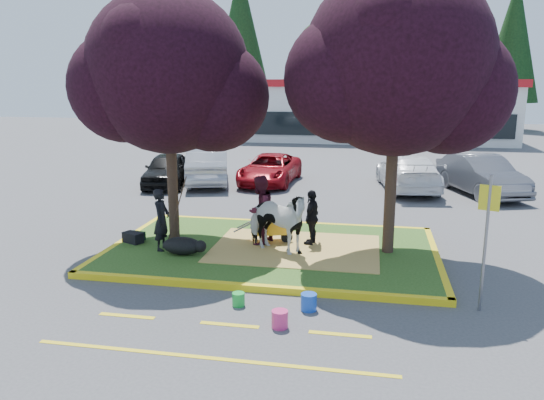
% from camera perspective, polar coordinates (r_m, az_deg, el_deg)
% --- Properties ---
extents(ground, '(90.00, 90.00, 0.00)m').
position_cam_1_polar(ground, '(13.71, 0.04, -5.70)').
color(ground, '#424244').
rests_on(ground, ground).
extents(median_island, '(8.00, 5.00, 0.15)m').
position_cam_1_polar(median_island, '(13.69, 0.04, -5.40)').
color(median_island, '#294C17').
rests_on(median_island, ground).
extents(curb_near, '(8.30, 0.16, 0.15)m').
position_cam_1_polar(curb_near, '(11.32, -2.42, -9.40)').
color(curb_near, yellow).
rests_on(curb_near, ground).
extents(curb_far, '(8.30, 0.16, 0.15)m').
position_cam_1_polar(curb_far, '(16.13, 1.75, -2.59)').
color(curb_far, yellow).
rests_on(curb_far, ground).
extents(curb_left, '(0.16, 5.30, 0.15)m').
position_cam_1_polar(curb_left, '(14.96, -15.55, -4.29)').
color(curb_left, yellow).
rests_on(curb_left, ground).
extents(curb_right, '(0.16, 5.30, 0.15)m').
position_cam_1_polar(curb_right, '(13.58, 17.32, -6.16)').
color(curb_right, yellow).
rests_on(curb_right, ground).
extents(straw_bedding, '(4.20, 3.00, 0.01)m').
position_cam_1_polar(straw_bedding, '(13.57, 2.54, -5.22)').
color(straw_bedding, tan).
rests_on(straw_bedding, median_island).
extents(tree_purple_left, '(5.06, 4.20, 6.51)m').
position_cam_1_polar(tree_purple_left, '(14.15, -11.06, 12.60)').
color(tree_purple_left, black).
rests_on(tree_purple_left, median_island).
extents(tree_purple_right, '(5.30, 4.40, 6.82)m').
position_cam_1_polar(tree_purple_right, '(12.97, 13.35, 13.39)').
color(tree_purple_right, black).
rests_on(tree_purple_right, median_island).
extents(fire_lane_stripe_a, '(1.10, 0.12, 0.01)m').
position_cam_1_polar(fire_lane_stripe_a, '(10.58, -15.34, -11.93)').
color(fire_lane_stripe_a, yellow).
rests_on(fire_lane_stripe_a, ground).
extents(fire_lane_stripe_b, '(1.10, 0.12, 0.01)m').
position_cam_1_polar(fire_lane_stripe_b, '(9.92, -4.60, -13.24)').
color(fire_lane_stripe_b, yellow).
rests_on(fire_lane_stripe_b, ground).
extents(fire_lane_stripe_c, '(1.10, 0.12, 0.01)m').
position_cam_1_polar(fire_lane_stripe_c, '(9.63, 7.34, -14.15)').
color(fire_lane_stripe_c, yellow).
rests_on(fire_lane_stripe_c, ground).
extents(fire_lane_long, '(6.00, 0.10, 0.01)m').
position_cam_1_polar(fire_lane_long, '(8.90, -6.71, -16.53)').
color(fire_lane_long, yellow).
rests_on(fire_lane_long, ground).
extents(retail_building, '(20.40, 8.40, 4.40)m').
position_cam_1_polar(retail_building, '(40.82, 10.30, 9.63)').
color(retail_building, silver).
rests_on(retail_building, ground).
extents(treeline, '(46.58, 7.80, 14.63)m').
position_cam_1_polar(treeline, '(50.52, 9.79, 16.44)').
color(treeline, black).
rests_on(treeline, ground).
extents(cow, '(2.06, 1.55, 1.59)m').
position_cam_1_polar(cow, '(13.04, 0.43, -2.34)').
color(cow, white).
rests_on(cow, median_island).
extents(calf, '(1.06, 0.69, 0.43)m').
position_cam_1_polar(calf, '(13.26, -9.63, -4.87)').
color(calf, black).
rests_on(calf, median_island).
extents(handler, '(0.38, 0.57, 1.57)m').
position_cam_1_polar(handler, '(13.57, -11.80, -2.06)').
color(handler, black).
rests_on(handler, median_island).
extents(visitor_a, '(0.93, 1.05, 1.81)m').
position_cam_1_polar(visitor_a, '(13.73, -1.31, -1.09)').
color(visitor_a, '#441321').
rests_on(visitor_a, median_island).
extents(visitor_b, '(0.52, 0.90, 1.45)m').
position_cam_1_polar(visitor_b, '(13.76, 4.31, -1.87)').
color(visitor_b, black).
rests_on(visitor_b, median_island).
extents(wheelbarrow, '(1.54, 0.77, 0.58)m').
position_cam_1_polar(wheelbarrow, '(14.01, -0.27, -2.94)').
color(wheelbarrow, black).
rests_on(wheelbarrow, median_island).
extents(gear_bag_dark, '(0.61, 0.49, 0.27)m').
position_cam_1_polar(gear_bag_dark, '(14.49, -14.74, -3.93)').
color(gear_bag_dark, black).
rests_on(gear_bag_dark, median_island).
extents(gear_bag_green, '(0.48, 0.36, 0.23)m').
position_cam_1_polar(gear_bag_green, '(14.67, -14.40, -3.79)').
color(gear_bag_green, black).
rests_on(gear_bag_green, median_island).
extents(sign_post, '(0.36, 0.16, 2.65)m').
position_cam_1_polar(sign_post, '(10.66, 22.10, -2.84)').
color(sign_post, slate).
rests_on(sign_post, ground).
extents(bucket_green, '(0.26, 0.26, 0.27)m').
position_cam_1_polar(bucket_green, '(10.62, -3.62, -10.61)').
color(bucket_green, green).
rests_on(bucket_green, ground).
extents(bucket_pink, '(0.39, 0.39, 0.32)m').
position_cam_1_polar(bucket_pink, '(9.73, 0.85, -12.69)').
color(bucket_pink, '#CD2D6D').
rests_on(bucket_pink, ground).
extents(bucket_blue, '(0.39, 0.39, 0.33)m').
position_cam_1_polar(bucket_blue, '(10.42, 3.97, -10.89)').
color(bucket_blue, '#1646B6').
rests_on(bucket_blue, ground).
extents(car_black, '(2.29, 4.21, 1.36)m').
position_cam_1_polar(car_black, '(22.73, -11.22, 3.25)').
color(car_black, black).
rests_on(car_black, ground).
extents(car_silver, '(2.88, 5.01, 1.56)m').
position_cam_1_polar(car_silver, '(22.95, -6.93, 3.74)').
color(car_silver, '#A1A2A9').
rests_on(car_silver, ground).
extents(car_red, '(2.30, 4.60, 1.25)m').
position_cam_1_polar(car_red, '(22.74, -0.22, 3.36)').
color(car_red, maroon).
rests_on(car_red, ground).
extents(car_white, '(2.68, 5.29, 1.47)m').
position_cam_1_polar(car_white, '(22.12, 14.39, 2.98)').
color(car_white, white).
rests_on(car_white, ground).
extents(car_grey, '(3.05, 4.92, 1.53)m').
position_cam_1_polar(car_grey, '(22.03, 21.57, 2.52)').
color(car_grey, '#57585F').
rests_on(car_grey, ground).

